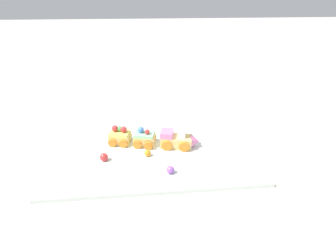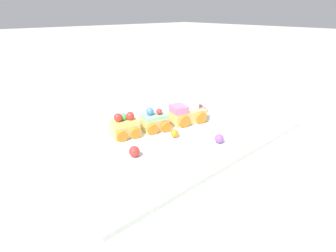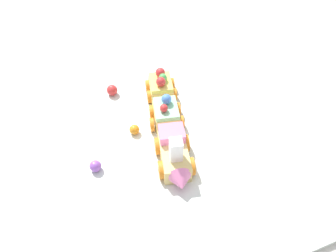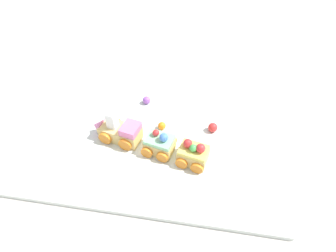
% 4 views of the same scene
% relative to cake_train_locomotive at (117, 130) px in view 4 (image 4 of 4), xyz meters
% --- Properties ---
extents(ground_plane, '(10.00, 10.00, 0.00)m').
position_rel_cake_train_locomotive_xyz_m(ground_plane, '(-0.08, -0.01, -0.04)').
color(ground_plane, beige).
extents(display_board, '(0.61, 0.40, 0.01)m').
position_rel_cake_train_locomotive_xyz_m(display_board, '(-0.08, -0.01, -0.03)').
color(display_board, silver).
rests_on(display_board, ground_plane).
extents(cake_train_locomotive, '(0.13, 0.08, 0.08)m').
position_rel_cake_train_locomotive_xyz_m(cake_train_locomotive, '(0.00, 0.00, 0.00)').
color(cake_train_locomotive, '#E5C675').
rests_on(cake_train_locomotive, display_board).
extents(cake_car_mint, '(0.08, 0.08, 0.06)m').
position_rel_cake_train_locomotive_xyz_m(cake_car_mint, '(-0.11, 0.02, -0.00)').
color(cake_car_mint, '#E5C675').
rests_on(cake_car_mint, display_board).
extents(cake_car_lemon, '(0.08, 0.08, 0.06)m').
position_rel_cake_train_locomotive_xyz_m(cake_car_lemon, '(-0.19, 0.04, -0.00)').
color(cake_car_lemon, '#E5C675').
rests_on(cake_car_lemon, display_board).
extents(gumball_red, '(0.02, 0.02, 0.02)m').
position_rel_cake_train_locomotive_xyz_m(gumball_red, '(-0.23, -0.06, -0.01)').
color(gumball_red, red).
rests_on(gumball_red, display_board).
extents(gumball_purple, '(0.02, 0.02, 0.02)m').
position_rel_cake_train_locomotive_xyz_m(gumball_purple, '(-0.04, -0.14, -0.01)').
color(gumball_purple, '#9956C6').
rests_on(gumball_purple, display_board).
extents(gumball_orange, '(0.02, 0.02, 0.02)m').
position_rel_cake_train_locomotive_xyz_m(gumball_orange, '(-0.10, -0.05, -0.01)').
color(gumball_orange, orange).
rests_on(gumball_orange, display_board).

